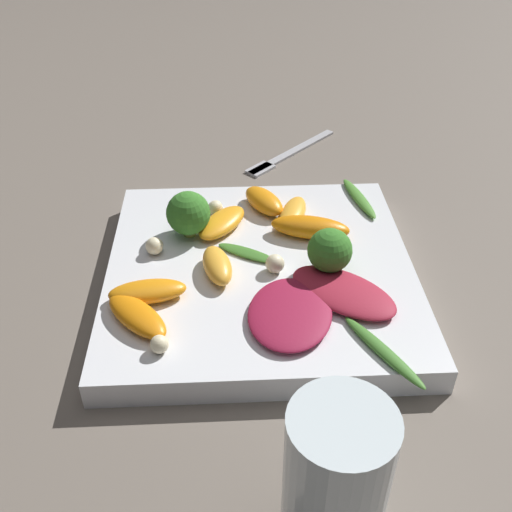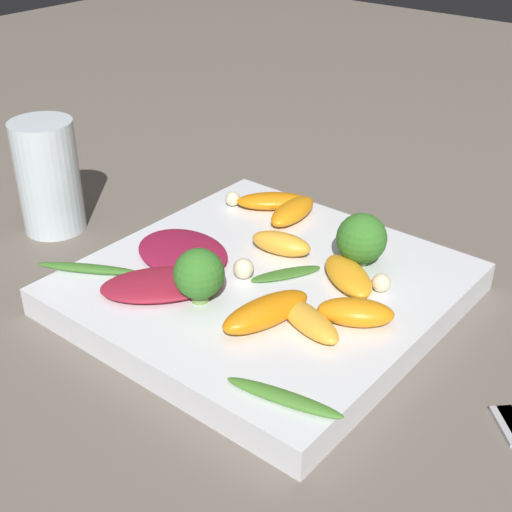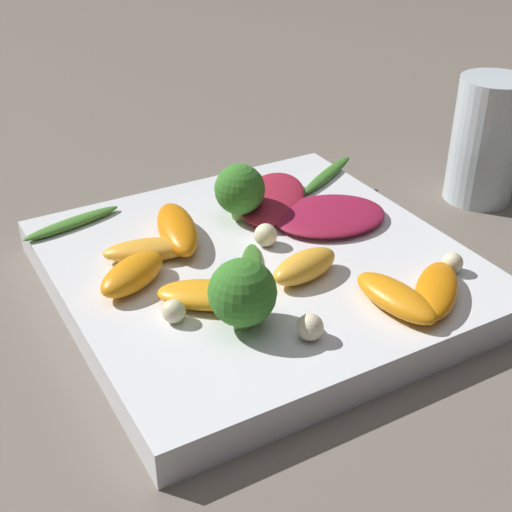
# 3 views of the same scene
# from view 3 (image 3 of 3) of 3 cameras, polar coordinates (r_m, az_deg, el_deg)

# --- Properties ---
(ground_plane) EXTENTS (2.40, 2.40, 0.00)m
(ground_plane) POSITION_cam_3_polar(r_m,az_deg,el_deg) (0.54, 0.29, -2.36)
(ground_plane) COLOR #6B6056
(plate) EXTENTS (0.29, 0.29, 0.03)m
(plate) POSITION_cam_3_polar(r_m,az_deg,el_deg) (0.54, 0.29, -1.23)
(plate) COLOR white
(plate) RESTS_ON ground_plane
(drinking_glass) EXTENTS (0.06, 0.06, 0.11)m
(drinking_glass) POSITION_cam_3_polar(r_m,az_deg,el_deg) (0.68, 17.92, 8.78)
(drinking_glass) COLOR silver
(drinking_glass) RESTS_ON ground_plane
(radicchio_leaf_0) EXTENTS (0.11, 0.09, 0.01)m
(radicchio_leaf_0) POSITION_cam_3_polar(r_m,az_deg,el_deg) (0.58, 5.87, 3.25)
(radicchio_leaf_0) COLOR maroon
(radicchio_leaf_0) RESTS_ON plate
(radicchio_leaf_1) EXTENTS (0.11, 0.11, 0.01)m
(radicchio_leaf_1) POSITION_cam_3_polar(r_m,az_deg,el_deg) (0.60, 1.28, 4.67)
(radicchio_leaf_1) COLOR maroon
(radicchio_leaf_1) RESTS_ON plate
(orange_segment_0) EXTENTS (0.07, 0.04, 0.02)m
(orange_segment_0) POSITION_cam_3_polar(r_m,az_deg,el_deg) (0.53, -8.54, 0.49)
(orange_segment_0) COLOR #FCAD33
(orange_segment_0) RESTS_ON plate
(orange_segment_1) EXTENTS (0.07, 0.06, 0.01)m
(orange_segment_1) POSITION_cam_3_polar(r_m,az_deg,el_deg) (0.48, -3.92, -3.11)
(orange_segment_1) COLOR orange
(orange_segment_1) RESTS_ON plate
(orange_segment_2) EXTENTS (0.06, 0.05, 0.02)m
(orange_segment_2) POSITION_cam_3_polar(r_m,az_deg,el_deg) (0.50, -9.86, -1.43)
(orange_segment_2) COLOR orange
(orange_segment_2) RESTS_ON plate
(orange_segment_3) EXTENTS (0.06, 0.04, 0.02)m
(orange_segment_3) POSITION_cam_3_polar(r_m,az_deg,el_deg) (0.50, 3.92, -0.81)
(orange_segment_3) COLOR #FCAD33
(orange_segment_3) RESTS_ON plate
(orange_segment_4) EXTENTS (0.07, 0.07, 0.02)m
(orange_segment_4) POSITION_cam_3_polar(r_m,az_deg,el_deg) (0.49, 14.24, -2.66)
(orange_segment_4) COLOR orange
(orange_segment_4) RESTS_ON plate
(orange_segment_5) EXTENTS (0.04, 0.07, 0.02)m
(orange_segment_5) POSITION_cam_3_polar(r_m,az_deg,el_deg) (0.48, 11.12, -3.28)
(orange_segment_5) COLOR orange
(orange_segment_5) RESTS_ON plate
(orange_segment_6) EXTENTS (0.05, 0.08, 0.02)m
(orange_segment_6) POSITION_cam_3_polar(r_m,az_deg,el_deg) (0.55, -6.32, 2.18)
(orange_segment_6) COLOR orange
(orange_segment_6) RESTS_ON plate
(broccoli_floret_0) EXTENTS (0.04, 0.04, 0.05)m
(broccoli_floret_0) POSITION_cam_3_polar(r_m,az_deg,el_deg) (0.57, -1.31, 5.29)
(broccoli_floret_0) COLOR #7A9E51
(broccoli_floret_0) RESTS_ON plate
(broccoli_floret_1) EXTENTS (0.04, 0.04, 0.05)m
(broccoli_floret_1) POSITION_cam_3_polar(r_m,az_deg,el_deg) (0.44, -1.09, -2.99)
(broccoli_floret_1) COLOR #7A9E51
(broccoli_floret_1) RESTS_ON plate
(arugula_sprig_0) EXTENTS (0.09, 0.06, 0.01)m
(arugula_sprig_0) POSITION_cam_3_polar(r_m,az_deg,el_deg) (0.65, 5.71, 6.50)
(arugula_sprig_0) COLOR #3D7528
(arugula_sprig_0) RESTS_ON plate
(arugula_sprig_1) EXTENTS (0.05, 0.06, 0.00)m
(arugula_sprig_1) POSITION_cam_3_polar(r_m,az_deg,el_deg) (0.51, -0.40, -0.83)
(arugula_sprig_1) COLOR #3D7528
(arugula_sprig_1) RESTS_ON plate
(arugula_sprig_2) EXTENTS (0.09, 0.03, 0.01)m
(arugula_sprig_2) POSITION_cam_3_polar(r_m,az_deg,el_deg) (0.59, -14.50, 2.58)
(arugula_sprig_2) COLOR #47842D
(arugula_sprig_2) RESTS_ON plate
(macadamia_nut_0) EXTENTS (0.02, 0.02, 0.02)m
(macadamia_nut_0) POSITION_cam_3_polar(r_m,az_deg,el_deg) (0.54, 0.78, 1.70)
(macadamia_nut_0) COLOR beige
(macadamia_nut_0) RESTS_ON plate
(macadamia_nut_1) EXTENTS (0.02, 0.02, 0.02)m
(macadamia_nut_1) POSITION_cam_3_polar(r_m,az_deg,el_deg) (0.44, 4.35, -5.70)
(macadamia_nut_1) COLOR beige
(macadamia_nut_1) RESTS_ON plate
(macadamia_nut_2) EXTENTS (0.02, 0.02, 0.02)m
(macadamia_nut_2) POSITION_cam_3_polar(r_m,az_deg,el_deg) (0.46, -6.61, -4.40)
(macadamia_nut_2) COLOR beige
(macadamia_nut_2) RESTS_ON plate
(macadamia_nut_3) EXTENTS (0.01, 0.01, 0.01)m
(macadamia_nut_3) POSITION_cam_3_polar(r_m,az_deg,el_deg) (0.53, 15.45, -0.52)
(macadamia_nut_3) COLOR beige
(macadamia_nut_3) RESTS_ON plate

